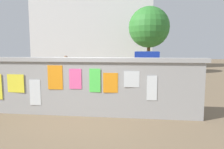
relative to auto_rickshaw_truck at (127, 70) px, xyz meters
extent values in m
plane|color=#7A664C|center=(-0.94, 2.91, -0.90)|extent=(60.00, 60.00, 0.00)
cube|color=#999999|center=(-0.94, -5.09, -0.10)|extent=(6.57, 0.30, 1.61)
cube|color=#9E9E9E|center=(-0.94, -5.09, 0.76)|extent=(6.77, 0.42, 0.12)
cube|color=yellow|center=(-3.10, -5.25, 0.05)|extent=(0.55, 0.04, 0.55)
cube|color=silver|center=(-2.50, -5.25, -0.21)|extent=(0.33, 0.03, 0.77)
cube|color=orange|center=(-1.86, -5.25, 0.25)|extent=(0.45, 0.02, 0.71)
cube|color=#F9599E|center=(-1.25, -5.25, 0.21)|extent=(0.36, 0.02, 0.59)
cube|color=#4CD84C|center=(-0.68, -5.25, 0.18)|extent=(0.32, 0.02, 0.68)
cube|color=orange|center=(-0.23, -5.25, 0.12)|extent=(0.42, 0.03, 0.57)
cube|color=silver|center=(0.37, -5.25, 0.23)|extent=(0.43, 0.04, 0.45)
cube|color=silver|center=(0.93, -5.25, -0.01)|extent=(0.28, 0.02, 0.69)
cylinder|color=black|center=(1.11, 0.62, -0.55)|extent=(0.70, 0.22, 0.70)
cylinder|color=black|center=(1.08, -0.68, -0.55)|extent=(0.70, 0.22, 0.70)
cylinder|color=black|center=(-1.39, 0.68, -0.55)|extent=(0.70, 0.22, 0.70)
cylinder|color=black|center=(-1.42, -0.62, -0.55)|extent=(0.70, 0.22, 0.70)
cube|color=#1933A5|center=(0.99, -0.02, 0.20)|extent=(1.24, 1.53, 1.50)
cube|color=#334C59|center=(-0.81, 0.02, -0.10)|extent=(2.44, 1.56, 0.90)
cylinder|color=black|center=(-2.75, -2.49, -0.60)|extent=(0.61, 0.15, 0.60)
cylinder|color=black|center=(-4.04, -2.37, -0.60)|extent=(0.61, 0.17, 0.60)
cube|color=#1933A5|center=(-3.40, -2.43, -0.32)|extent=(1.02, 0.33, 0.32)
cube|color=black|center=(-3.59, -2.41, -0.14)|extent=(0.58, 0.27, 0.10)
cube|color=#262626|center=(-2.85, -2.48, -0.05)|extent=(0.09, 0.56, 0.03)
cylinder|color=black|center=(-0.72, -3.46, -0.57)|extent=(0.65, 0.21, 0.66)
cylinder|color=black|center=(-1.73, -3.19, -0.57)|extent=(0.65, 0.21, 0.66)
cube|color=#1933A5|center=(-1.22, -3.33, -0.39)|extent=(0.93, 0.28, 0.06)
cylinder|color=#1933A5|center=(-1.37, -3.29, -0.17)|extent=(0.04, 0.04, 0.40)
cube|color=black|center=(-1.37, -3.29, 0.03)|extent=(0.21, 0.13, 0.05)
cube|color=black|center=(-0.76, -3.45, -0.02)|extent=(0.15, 0.44, 0.03)
cylinder|color=black|center=(0.92, -2.71, -0.57)|extent=(0.66, 0.10, 0.66)
cylinder|color=black|center=(1.96, -2.81, -0.57)|extent=(0.66, 0.10, 0.66)
cube|color=black|center=(1.44, -2.76, -0.39)|extent=(0.95, 0.13, 0.06)
cylinder|color=black|center=(1.59, -2.78, -0.17)|extent=(0.03, 0.03, 0.40)
cube|color=black|center=(1.59, -2.78, 0.03)|extent=(0.21, 0.10, 0.05)
cube|color=black|center=(0.97, -2.71, -0.02)|extent=(0.08, 0.44, 0.03)
cylinder|color=#D83F72|center=(-3.82, -4.10, -0.50)|extent=(0.12, 0.12, 0.80)
cylinder|color=#D83F72|center=(-3.99, -4.17, -0.50)|extent=(0.12, 0.12, 0.80)
cylinder|color=#338CBF|center=(-3.90, -4.14, 0.20)|extent=(0.45, 0.45, 0.60)
sphere|color=#8C664C|center=(-3.90, -4.14, 0.61)|extent=(0.22, 0.22, 0.22)
cylinder|color=#BF6626|center=(-3.27, 0.03, -0.50)|extent=(0.12, 0.12, 0.80)
cylinder|color=#BF6626|center=(-3.44, -0.02, -0.50)|extent=(0.12, 0.12, 0.80)
cylinder|color=purple|center=(-3.36, 0.00, 0.20)|extent=(0.41, 0.41, 0.60)
sphere|color=#8C664C|center=(-3.36, 0.00, 0.61)|extent=(0.22, 0.22, 0.22)
cylinder|color=brown|center=(1.39, 6.11, 0.38)|extent=(0.26, 0.26, 2.57)
sphere|color=#328030|center=(1.39, 6.11, 2.80)|extent=(3.23, 3.23, 3.23)
cube|color=silver|center=(-4.17, 11.25, 3.28)|extent=(12.13, 4.18, 8.35)
camera|label=1|loc=(0.52, -11.11, 1.07)|focal=33.85mm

